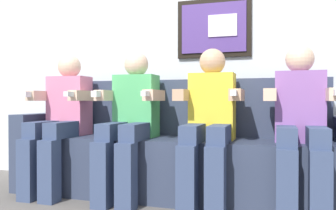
{
  "coord_description": "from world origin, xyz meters",
  "views": [
    {
      "loc": [
        0.75,
        -2.28,
        0.73
      ],
      "look_at": [
        0.0,
        0.15,
        0.7
      ],
      "focal_mm": 37.74,
      "sensor_mm": 36.0,
      "label": 1
    }
  ],
  "objects_px": {
    "couch": "(175,155)",
    "person_rightmost": "(301,120)",
    "person_left_center": "(130,117)",
    "person_right_center": "(209,119)",
    "person_leftmost": "(61,116)"
  },
  "relations": [
    {
      "from": "couch",
      "to": "person_leftmost",
      "type": "bearing_deg",
      "value": -169.33
    },
    {
      "from": "person_rightmost",
      "to": "person_left_center",
      "type": "bearing_deg",
      "value": -179.98
    },
    {
      "from": "person_leftmost",
      "to": "person_rightmost",
      "type": "bearing_deg",
      "value": 0.01
    },
    {
      "from": "couch",
      "to": "person_rightmost",
      "type": "relative_size",
      "value": 2.29
    },
    {
      "from": "person_leftmost",
      "to": "person_left_center",
      "type": "distance_m",
      "value": 0.6
    },
    {
      "from": "person_leftmost",
      "to": "person_right_center",
      "type": "xyz_separation_m",
      "value": [
        1.2,
        0.0,
        -0.0
      ]
    },
    {
      "from": "couch",
      "to": "person_rightmost",
      "type": "distance_m",
      "value": 0.96
    },
    {
      "from": "person_leftmost",
      "to": "person_right_center",
      "type": "relative_size",
      "value": 1.0
    },
    {
      "from": "person_leftmost",
      "to": "person_right_center",
      "type": "bearing_deg",
      "value": 0.02
    },
    {
      "from": "couch",
      "to": "person_right_center",
      "type": "xyz_separation_m",
      "value": [
        0.3,
        -0.17,
        0.29
      ]
    },
    {
      "from": "couch",
      "to": "person_rightmost",
      "type": "height_order",
      "value": "person_rightmost"
    },
    {
      "from": "person_right_center",
      "to": "person_rightmost",
      "type": "xyz_separation_m",
      "value": [
        0.6,
        0.0,
        0.0
      ]
    },
    {
      "from": "person_leftmost",
      "to": "person_rightmost",
      "type": "height_order",
      "value": "same"
    },
    {
      "from": "couch",
      "to": "person_right_center",
      "type": "distance_m",
      "value": 0.45
    },
    {
      "from": "person_rightmost",
      "to": "person_right_center",
      "type": "bearing_deg",
      "value": 180.0
    }
  ]
}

